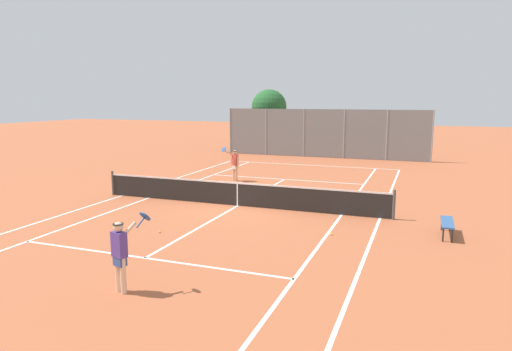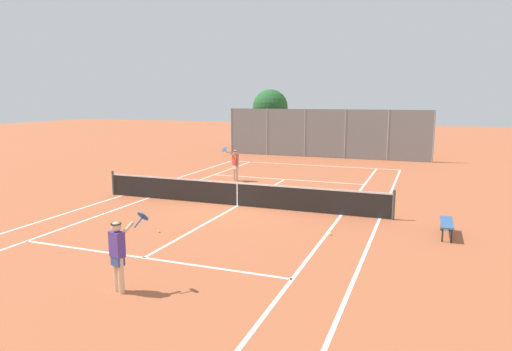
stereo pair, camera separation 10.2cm
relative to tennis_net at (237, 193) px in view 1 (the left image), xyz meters
The scene contains 11 objects.
ground_plane 0.51m from the tennis_net, ahead, with size 120.00×120.00×0.00m, color #B25B38.
court_line_markings 0.51m from the tennis_net, ahead, with size 11.10×23.90×0.01m.
tennis_net is the anchor object (origin of this frame).
player_near_side 8.47m from the tennis_net, 84.82° to the right, with size 0.82×0.70×1.77m.
player_far_left 5.57m from the tennis_net, 114.10° to the left, with size 0.87×0.66×1.77m.
loose_tennis_ball_0 10.96m from the tennis_net, 100.17° to the left, with size 0.07×0.07×0.07m, color #D1DB33.
loose_tennis_ball_1 4.37m from the tennis_net, 101.98° to the right, with size 0.07×0.07×0.07m, color #D1DB33.
loose_tennis_ball_2 5.02m from the tennis_net, 31.27° to the right, with size 0.07×0.07×0.07m, color #D1DB33.
courtside_bench 7.77m from the tennis_net, 10.63° to the right, with size 0.36×1.50×0.47m.
back_fence 16.04m from the tennis_net, 90.00° to the left, with size 14.65×0.08×3.48m.
tree_behind_left 19.43m from the tennis_net, 105.30° to the left, with size 2.79×2.79×4.93m.
Camera 1 is at (6.85, -16.28, 4.22)m, focal length 32.00 mm.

